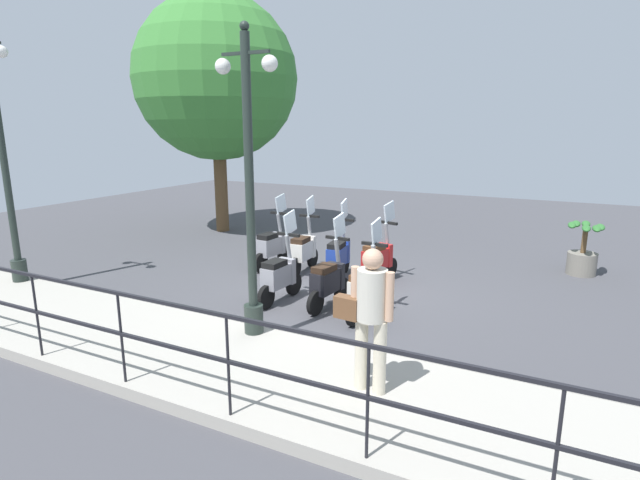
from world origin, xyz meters
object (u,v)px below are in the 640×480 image
lamp_post_far (6,172)px  tree_large (216,79)px  lamp_post_near (250,205)px  scooter_far_0 (378,258)px  scooter_far_1 (339,255)px  potted_palm (583,253)px  scooter_near_0 (366,288)px  scooter_far_2 (304,249)px  scooter_near_1 (329,280)px  pedestrian_with_bag (370,310)px  scooter_far_3 (272,245)px  scooter_near_2 (280,275)px

lamp_post_far → tree_large: bearing=-1.2°
lamp_post_far → tree_large: 6.20m
lamp_post_near → lamp_post_far: lamp_post_far is taller
tree_large → lamp_post_far: bearing=178.8°
scooter_far_0 → scooter_far_1: size_ratio=1.00×
scooter_far_1 → potted_palm: bearing=-66.7°
scooter_near_0 → scooter_far_1: 2.07m
potted_palm → scooter_far_2: 5.64m
tree_large → scooter_near_1: size_ratio=4.13×
lamp_post_far → pedestrian_with_bag: size_ratio=2.83×
lamp_post_far → scooter_near_1: lamp_post_far is taller
tree_large → scooter_far_0: size_ratio=4.13×
lamp_post_near → scooter_near_1: (1.69, -0.33, -1.45)m
tree_large → scooter_far_2: tree_large is taller
scooter_near_1 → potted_palm: bearing=-37.4°
potted_palm → scooter_far_0: scooter_far_0 is taller
scooter_near_1 → lamp_post_far: bearing=112.8°
pedestrian_with_bag → potted_palm: size_ratio=1.50×
tree_large → potted_palm: tree_large is taller
scooter_far_1 → pedestrian_with_bag: bearing=-158.0°
potted_palm → scooter_near_0: bearing=143.7°
pedestrian_with_bag → scooter_far_2: bearing=41.6°
scooter_near_1 → scooter_near_0: bearing=-94.3°
lamp_post_near → potted_palm: lamp_post_near is taller
scooter_near_0 → scooter_far_3: same height
lamp_post_far → scooter_far_2: bearing=-51.7°
tree_large → scooter_far_2: bearing=-122.3°
scooter_near_0 → scooter_far_1: size_ratio=1.00×
scooter_near_1 → scooter_near_2: bearing=104.0°
scooter_far_0 → scooter_far_3: (-0.07, 2.35, 0.00)m
potted_palm → scooter_far_2: scooter_far_2 is taller
lamp_post_far → scooter_far_0: (3.36, -5.77, -1.67)m
pedestrian_with_bag → potted_palm: 6.80m
potted_palm → scooter_near_0: 5.14m
tree_large → scooter_far_3: size_ratio=4.13×
potted_palm → scooter_far_1: scooter_far_1 is taller
scooter_near_0 → pedestrian_with_bag: bearing=-153.2°
potted_palm → scooter_far_3: 6.34m
lamp_post_near → scooter_far_3: 4.01m
lamp_post_far → scooter_near_0: (1.57, -6.24, -1.67)m
potted_palm → scooter_far_0: bearing=123.8°
scooter_near_1 → scooter_near_2: size_ratio=1.00×
lamp_post_near → scooter_far_1: (3.23, 0.19, -1.45)m
scooter_near_0 → scooter_far_3: size_ratio=1.00×
scooter_far_2 → scooter_far_3: bearing=87.4°
lamp_post_far → scooter_near_0: lamp_post_far is taller
scooter_near_0 → scooter_near_1: bearing=84.4°
potted_palm → scooter_near_2: scooter_near_2 is taller
scooter_near_2 → scooter_far_3: same height
lamp_post_far → scooter_near_2: bearing=-71.4°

